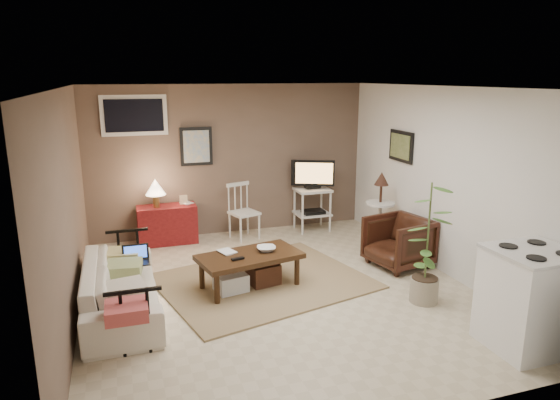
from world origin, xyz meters
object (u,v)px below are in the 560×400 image
object	(u,v)px
spindle_chair	(244,213)
stove	(530,299)
side_table	(380,201)
armchair	(399,240)
red_console	(166,221)
tv_stand	(313,194)
coffee_table	(249,268)
sofa	(120,279)
potted_plant	(428,239)

from	to	relation	value
spindle_chair	stove	bearing A→B (deg)	-66.45
side_table	armchair	world-z (taller)	side_table
armchair	stove	distance (m)	2.21
stove	red_console	bearing A→B (deg)	125.34
tv_stand	stove	world-z (taller)	tv_stand
coffee_table	stove	xyz separation A→B (m)	(2.17, -2.12, 0.23)
spindle_chair	side_table	size ratio (longest dim) A/B	0.76
sofa	spindle_chair	world-z (taller)	spindle_chair
coffee_table	tv_stand	xyz separation A→B (m)	(1.61, 1.96, 0.37)
sofa	potted_plant	world-z (taller)	potted_plant
sofa	stove	distance (m)	4.15
tv_stand	stove	size ratio (longest dim) A/B	1.21
potted_plant	side_table	bearing A→B (deg)	76.50
armchair	side_table	bearing A→B (deg)	157.59
coffee_table	sofa	size ratio (longest dim) A/B	0.68
side_table	stove	xyz separation A→B (m)	(-0.08, -2.99, -0.22)
red_console	armchair	bearing A→B (deg)	-34.06
red_console	side_table	bearing A→B (deg)	-21.13
spindle_chair	armchair	world-z (taller)	spindle_chair
sofa	side_table	size ratio (longest dim) A/B	1.69
red_console	sofa	bearing A→B (deg)	-107.77
coffee_table	spindle_chair	world-z (taller)	spindle_chair
red_console	potted_plant	world-z (taller)	potted_plant
tv_stand	side_table	xyz separation A→B (m)	(0.65, -1.10, 0.08)
tv_stand	armchair	xyz separation A→B (m)	(0.50, -1.88, -0.25)
spindle_chair	sofa	bearing A→B (deg)	-132.38
spindle_chair	stove	distance (m)	4.40
spindle_chair	stove	world-z (taller)	stove
coffee_table	side_table	xyz separation A→B (m)	(2.25, 0.87, 0.45)
sofa	tv_stand	bearing A→B (deg)	-55.40
potted_plant	red_console	bearing A→B (deg)	130.56
tv_stand	stove	distance (m)	4.13
coffee_table	stove	distance (m)	3.05
red_console	tv_stand	size ratio (longest dim) A/B	0.86
coffee_table	sofa	xyz separation A→B (m)	(-1.49, -0.17, 0.12)
red_console	potted_plant	size ratio (longest dim) A/B	0.72
armchair	potted_plant	distance (m)	1.18
red_console	stove	size ratio (longest dim) A/B	1.04
side_table	spindle_chair	bearing A→B (deg)	150.37
stove	coffee_table	bearing A→B (deg)	135.67
red_console	spindle_chair	size ratio (longest dim) A/B	1.17
coffee_table	potted_plant	xyz separation A→B (m)	(1.81, -0.98, 0.50)
armchair	stove	xyz separation A→B (m)	(0.06, -2.21, 0.11)
sofa	side_table	xyz separation A→B (m)	(3.74, 1.04, 0.33)
tv_stand	armchair	size ratio (longest dim) A/B	1.58
red_console	spindle_chair	xyz separation A→B (m)	(1.19, -0.13, 0.06)
armchair	stove	size ratio (longest dim) A/B	0.76
side_table	stove	world-z (taller)	side_table
spindle_chair	armchair	xyz separation A→B (m)	(1.69, -1.83, -0.04)
tv_stand	armchair	bearing A→B (deg)	-75.04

